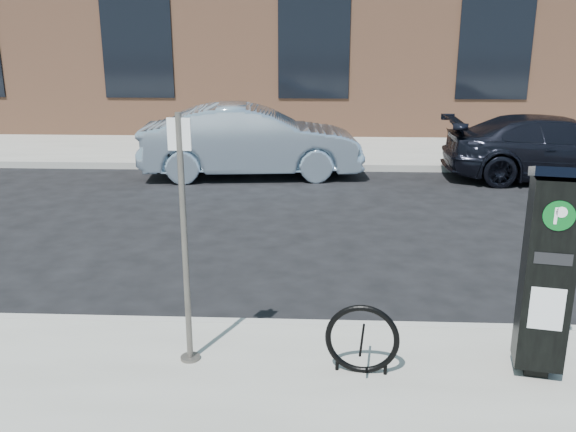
# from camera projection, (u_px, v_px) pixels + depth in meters

# --- Properties ---
(ground) EXTENTS (120.00, 120.00, 0.00)m
(ground) POSITION_uv_depth(u_px,v_px,m) (304.00, 335.00, 6.28)
(ground) COLOR black
(ground) RESTS_ON ground
(sidewalk_far) EXTENTS (60.00, 12.00, 0.15)m
(sidewalk_far) POSITION_uv_depth(u_px,v_px,m) (313.00, 129.00, 19.67)
(sidewalk_far) COLOR gray
(sidewalk_far) RESTS_ON ground
(curb_near) EXTENTS (60.00, 0.12, 0.16)m
(curb_near) POSITION_uv_depth(u_px,v_px,m) (304.00, 329.00, 6.24)
(curb_near) COLOR #9E9B93
(curb_near) RESTS_ON ground
(curb_far) EXTENTS (60.00, 0.12, 0.16)m
(curb_far) POSITION_uv_depth(u_px,v_px,m) (311.00, 167.00, 13.95)
(curb_far) COLOR #9E9B93
(curb_far) RESTS_ON ground
(building) EXTENTS (28.00, 10.05, 8.25)m
(building) POSITION_uv_depth(u_px,v_px,m) (315.00, 1.00, 21.39)
(building) COLOR #966144
(building) RESTS_ON ground
(parking_kiosk) EXTENTS (0.49, 0.45, 1.85)m
(parking_kiosk) POSITION_uv_depth(u_px,v_px,m) (548.00, 270.00, 5.03)
(parking_kiosk) COLOR black
(parking_kiosk) RESTS_ON sidewalk_near
(sign_pole) EXTENTS (0.20, 0.18, 2.22)m
(sign_pole) POSITION_uv_depth(u_px,v_px,m) (185.00, 244.00, 5.20)
(sign_pole) COLOR #4B4542
(sign_pole) RESTS_ON sidewalk_near
(bike_rack) EXTENTS (0.64, 0.14, 0.64)m
(bike_rack) POSITION_uv_depth(u_px,v_px,m) (362.00, 340.00, 5.22)
(bike_rack) COLOR black
(bike_rack) RESTS_ON sidewalk_near
(car_silver) EXTENTS (4.86, 2.12, 1.56)m
(car_silver) POSITION_uv_depth(u_px,v_px,m) (251.00, 141.00, 13.21)
(car_silver) COLOR #9BB0C5
(car_silver) RESTS_ON ground
(car_dark) EXTENTS (4.77, 2.11, 1.36)m
(car_dark) POSITION_uv_depth(u_px,v_px,m) (557.00, 149.00, 12.84)
(car_dark) COLOR black
(car_dark) RESTS_ON ground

